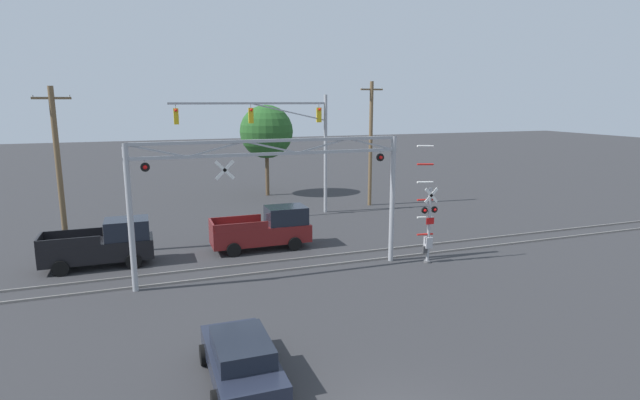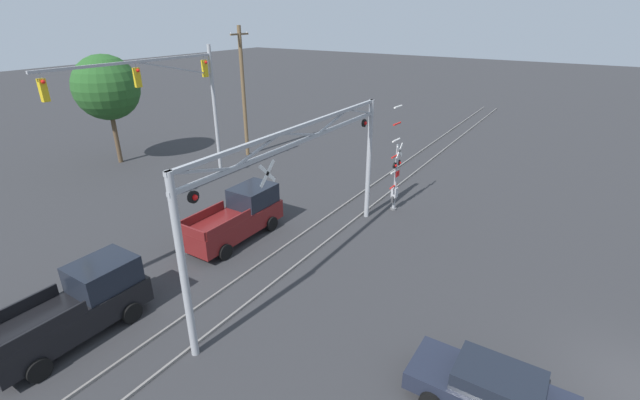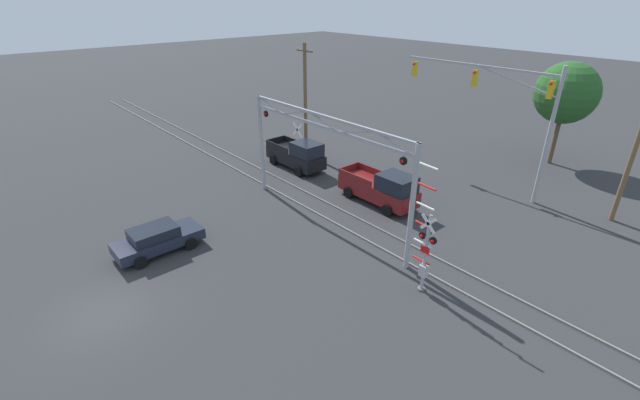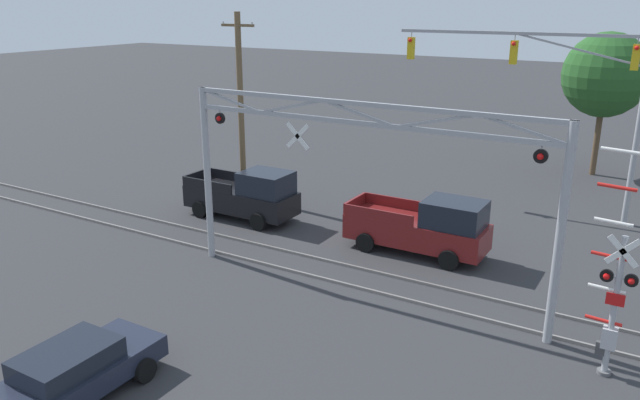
{
  "view_description": "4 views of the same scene",
  "coord_description": "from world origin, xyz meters",
  "px_view_note": "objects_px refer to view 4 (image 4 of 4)",
  "views": [
    {
      "loc": [
        -5.51,
        -9.45,
        8.04
      ],
      "look_at": [
        2.05,
        11.65,
        3.58
      ],
      "focal_mm": 28.0,
      "sensor_mm": 36.0,
      "label": 1
    },
    {
      "loc": [
        -13.06,
        3.07,
        10.26
      ],
      "look_at": [
        2.14,
        12.82,
        2.34
      ],
      "focal_mm": 24.0,
      "sensor_mm": 36.0,
      "label": 2
    },
    {
      "loc": [
        16.56,
        -2.25,
        12.19
      ],
      "look_at": [
        1.14,
        11.13,
        2.2
      ],
      "focal_mm": 24.0,
      "sensor_mm": 36.0,
      "label": 3
    },
    {
      "loc": [
        8.57,
        -4.4,
        9.28
      ],
      "look_at": [
        -1.45,
        12.51,
        2.96
      ],
      "focal_mm": 35.0,
      "sensor_mm": 36.0,
      "label": 4
    }
  ],
  "objects_px": {
    "pickup_truck_lead": "(425,227)",
    "crossing_gantry": "(357,165)",
    "crossing_signal_mast": "(612,303)",
    "traffic_signal_span": "(576,84)",
    "pickup_truck_following": "(247,195)",
    "background_tree_beyond_span": "(606,75)",
    "utility_pole_left": "(241,105)",
    "sedan_waiting": "(74,372)"
  },
  "relations": [
    {
      "from": "pickup_truck_lead",
      "to": "pickup_truck_following",
      "type": "distance_m",
      "value": 8.23
    },
    {
      "from": "background_tree_beyond_span",
      "to": "sedan_waiting",
      "type": "bearing_deg",
      "value": -105.26
    },
    {
      "from": "crossing_gantry",
      "to": "crossing_signal_mast",
      "type": "xyz_separation_m",
      "value": [
        7.72,
        -0.91,
        -2.35
      ]
    },
    {
      "from": "crossing_signal_mast",
      "to": "sedan_waiting",
      "type": "xyz_separation_m",
      "value": [
        -10.9,
        -7.69,
        -1.29
      ]
    },
    {
      "from": "pickup_truck_lead",
      "to": "background_tree_beyond_span",
      "type": "xyz_separation_m",
      "value": [
        3.85,
        15.5,
        4.37
      ]
    },
    {
      "from": "utility_pole_left",
      "to": "background_tree_beyond_span",
      "type": "relative_size",
      "value": 1.14
    },
    {
      "from": "background_tree_beyond_span",
      "to": "pickup_truck_lead",
      "type": "bearing_deg",
      "value": -103.95
    },
    {
      "from": "crossing_signal_mast",
      "to": "sedan_waiting",
      "type": "relative_size",
      "value": 1.36
    },
    {
      "from": "crossing_gantry",
      "to": "pickup_truck_lead",
      "type": "bearing_deg",
      "value": 80.49
    },
    {
      "from": "crossing_gantry",
      "to": "pickup_truck_lead",
      "type": "distance_m",
      "value": 5.44
    },
    {
      "from": "sedan_waiting",
      "to": "utility_pole_left",
      "type": "height_order",
      "value": "utility_pole_left"
    },
    {
      "from": "sedan_waiting",
      "to": "pickup_truck_lead",
      "type": "bearing_deg",
      "value": 73.18
    },
    {
      "from": "crossing_signal_mast",
      "to": "traffic_signal_span",
      "type": "relative_size",
      "value": 0.55
    },
    {
      "from": "pickup_truck_lead",
      "to": "pickup_truck_following",
      "type": "bearing_deg",
      "value": -178.53
    },
    {
      "from": "crossing_signal_mast",
      "to": "traffic_signal_span",
      "type": "height_order",
      "value": "traffic_signal_span"
    },
    {
      "from": "sedan_waiting",
      "to": "utility_pole_left",
      "type": "xyz_separation_m",
      "value": [
        -6.39,
        15.11,
        3.8
      ]
    },
    {
      "from": "pickup_truck_following",
      "to": "background_tree_beyond_span",
      "type": "bearing_deg",
      "value": 52.45
    },
    {
      "from": "pickup_truck_following",
      "to": "utility_pole_left",
      "type": "relative_size",
      "value": 0.59
    },
    {
      "from": "traffic_signal_span",
      "to": "background_tree_beyond_span",
      "type": "height_order",
      "value": "traffic_signal_span"
    },
    {
      "from": "sedan_waiting",
      "to": "traffic_signal_span",
      "type": "bearing_deg",
      "value": 69.79
    },
    {
      "from": "crossing_gantry",
      "to": "pickup_truck_following",
      "type": "height_order",
      "value": "crossing_gantry"
    },
    {
      "from": "pickup_truck_following",
      "to": "utility_pole_left",
      "type": "xyz_separation_m",
      "value": [
        -2.05,
        2.46,
        3.44
      ]
    },
    {
      "from": "crossing_gantry",
      "to": "pickup_truck_following",
      "type": "relative_size",
      "value": 2.44
    },
    {
      "from": "traffic_signal_span",
      "to": "crossing_signal_mast",
      "type": "bearing_deg",
      "value": -75.06
    },
    {
      "from": "crossing_gantry",
      "to": "pickup_truck_following",
      "type": "bearing_deg",
      "value": 151.58
    },
    {
      "from": "crossing_signal_mast",
      "to": "crossing_gantry",
      "type": "bearing_deg",
      "value": 173.31
    },
    {
      "from": "crossing_gantry",
      "to": "pickup_truck_following",
      "type": "distance_m",
      "value": 9.15
    },
    {
      "from": "crossing_gantry",
      "to": "utility_pole_left",
      "type": "relative_size",
      "value": 1.43
    },
    {
      "from": "traffic_signal_span",
      "to": "sedan_waiting",
      "type": "distance_m",
      "value": 22.33
    },
    {
      "from": "traffic_signal_span",
      "to": "pickup_truck_following",
      "type": "bearing_deg",
      "value": -146.85
    },
    {
      "from": "crossing_gantry",
      "to": "background_tree_beyond_span",
      "type": "bearing_deg",
      "value": 76.99
    },
    {
      "from": "crossing_signal_mast",
      "to": "pickup_truck_lead",
      "type": "xyz_separation_m",
      "value": [
        -7.01,
        5.18,
        -0.93
      ]
    },
    {
      "from": "utility_pole_left",
      "to": "background_tree_beyond_span",
      "type": "bearing_deg",
      "value": 43.16
    },
    {
      "from": "crossing_signal_mast",
      "to": "pickup_truck_lead",
      "type": "bearing_deg",
      "value": 143.51
    },
    {
      "from": "utility_pole_left",
      "to": "background_tree_beyond_span",
      "type": "xyz_separation_m",
      "value": [
        14.13,
        13.25,
        0.93
      ]
    },
    {
      "from": "crossing_signal_mast",
      "to": "traffic_signal_span",
      "type": "bearing_deg",
      "value": 104.94
    },
    {
      "from": "pickup_truck_lead",
      "to": "pickup_truck_following",
      "type": "relative_size",
      "value": 1.05
    },
    {
      "from": "crossing_gantry",
      "to": "background_tree_beyond_span",
      "type": "xyz_separation_m",
      "value": [
        4.57,
        19.77,
        1.09
      ]
    },
    {
      "from": "utility_pole_left",
      "to": "background_tree_beyond_span",
      "type": "height_order",
      "value": "utility_pole_left"
    },
    {
      "from": "sedan_waiting",
      "to": "pickup_truck_following",
      "type": "bearing_deg",
      "value": 108.92
    },
    {
      "from": "pickup_truck_lead",
      "to": "crossing_gantry",
      "type": "bearing_deg",
      "value": -99.51
    },
    {
      "from": "pickup_truck_following",
      "to": "sedan_waiting",
      "type": "height_order",
      "value": "pickup_truck_following"
    }
  ]
}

